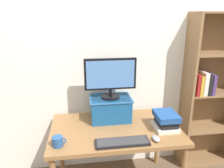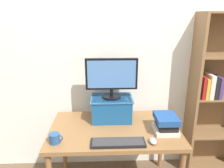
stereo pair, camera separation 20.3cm
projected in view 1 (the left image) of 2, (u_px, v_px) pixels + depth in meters
back_wall at (109, 57)px, 2.36m from camera, size 7.00×0.08×2.60m
desk at (115, 135)px, 2.12m from camera, size 1.23×0.76×0.71m
bookshelf_unit at (211, 91)px, 2.49m from camera, size 0.68×0.28×1.77m
riser_box at (110, 108)px, 2.23m from camera, size 0.42×0.30×0.24m
computer_monitor at (110, 77)px, 2.13m from camera, size 0.51×0.19×0.40m
keyboard at (122, 142)px, 1.83m from camera, size 0.46×0.14×0.02m
computer_mouse at (156, 138)px, 1.87m from camera, size 0.06×0.10×0.04m
book_stack at (166, 121)px, 2.06m from camera, size 0.21×0.25×0.16m
coffee_mug at (58, 141)px, 1.79m from camera, size 0.12×0.09×0.08m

